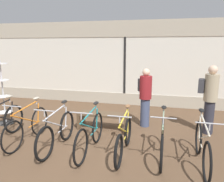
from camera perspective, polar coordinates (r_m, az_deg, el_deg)
The scene contains 13 objects.
ground_plane at distance 5.12m, azimuth -5.29°, elevation -14.77°, with size 24.00×24.00×0.00m, color brown.
shop_back_wall at distance 8.42m, azimuth 3.38°, elevation 7.36°, with size 12.00×0.08×3.20m.
bicycle_far_left at distance 6.03m, azimuth -27.14°, elevation -7.72°, with size 0.46×1.75×1.06m.
bicycle_left at distance 5.62m, azimuth -21.14°, elevation -8.58°, with size 0.46×1.77×1.04m.
bicycle_center_left at distance 5.11m, azimuth -14.14°, elevation -10.37°, with size 0.46×1.74×1.04m.
bicycle_center at distance 4.84m, azimuth -5.70°, elevation -11.20°, with size 0.46×1.78×1.05m.
bicycle_center_right at distance 4.71m, azimuth 3.14°, elevation -12.27°, with size 0.46×1.69×1.02m.
bicycle_right at distance 4.69m, azimuth 12.98°, elevation -12.44°, with size 0.46×1.68×1.03m.
bicycle_far_right at distance 4.65m, azimuth 22.51°, elevation -13.14°, with size 0.46×1.76×1.04m.
accessory_rack at distance 7.14m, azimuth -26.46°, elevation -1.74°, with size 0.48×0.48×1.89m.
display_bench at distance 6.05m, azimuth -2.28°, elevation -6.60°, with size 1.40×0.44×0.46m.
customer_near_rack at distance 6.17m, azimuth 24.15°, elevation -1.50°, with size 0.53×0.40×1.80m.
customer_by_window at distance 6.24m, azimuth 8.66°, elevation -1.18°, with size 0.48×0.56×1.67m.
Camera 1 is at (1.54, -4.32, 2.29)m, focal length 35.00 mm.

